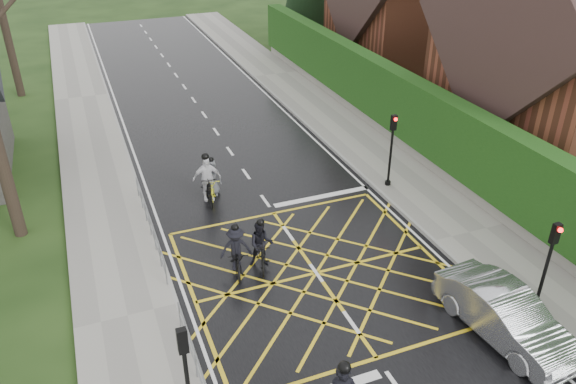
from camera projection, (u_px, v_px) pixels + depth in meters
ground at (316, 273)px, 18.28m from camera, size 120.00×120.00×0.00m
road at (316, 273)px, 18.28m from camera, size 9.00×80.00×0.01m
sidewalk_right at (469, 234)px, 20.15m from camera, size 3.00×80.00×0.15m
sidewalk_left at (128, 317)px, 16.33m from camera, size 3.00×80.00×0.15m
stone_wall at (419, 153)px, 25.45m from camera, size 0.50×38.00×0.70m
hedge at (423, 117)px, 24.59m from camera, size 0.90×38.00×2.80m
house_far at (416, 2)px, 35.45m from camera, size 9.80×8.80×10.30m
railing_south at (200, 373)px, 13.58m from camera, size 0.05×5.04×1.03m
railing_north at (149, 220)px, 19.66m from camera, size 0.05×6.04×1.03m
traffic_light_ne at (391, 151)px, 22.50m from camera, size 0.24×0.31×3.21m
traffic_light_se at (545, 271)px, 15.68m from camera, size 0.24×0.31×3.21m
traffic_light_sw at (188, 383)px, 12.19m from camera, size 0.24×0.31×3.21m
cyclist_back at (262, 249)px, 18.31m from camera, size 1.01×1.86×1.80m
cyclist_mid at (237, 254)px, 18.12m from camera, size 1.13×1.89×1.75m
cyclist_front at (208, 183)px, 22.05m from camera, size 1.14×2.09×2.05m
cyclist_lead at (213, 182)px, 22.50m from camera, size 1.09×1.82×1.68m
car at (505, 315)px, 15.48m from camera, size 1.95×4.48×1.43m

